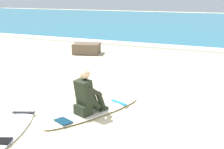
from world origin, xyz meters
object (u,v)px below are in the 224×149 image
at_px(shoreline_rock, 87,48).
at_px(surfboard_main, 95,112).
at_px(surfer_seated, 87,96).
at_px(surfboard_spare_near, 14,126).

bearing_deg(shoreline_rock, surfboard_main, -59.08).
distance_m(surfboard_main, surfer_seated, 0.45).
distance_m(surfer_seated, shoreline_rock, 6.84).
xyz_separation_m(surfboard_spare_near, shoreline_rock, (-2.39, 7.04, 0.19)).
height_order(surfer_seated, surfboard_spare_near, surfer_seated).
relative_size(surfboard_main, surfer_seated, 2.70).
xyz_separation_m(surfer_seated, shoreline_rock, (-3.38, 5.95, -0.21)).
xyz_separation_m(surfboard_main, surfer_seated, (-0.08, -0.18, 0.40)).
bearing_deg(shoreline_rock, surfer_seated, -60.39).
distance_m(surfboard_spare_near, shoreline_rock, 7.43).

